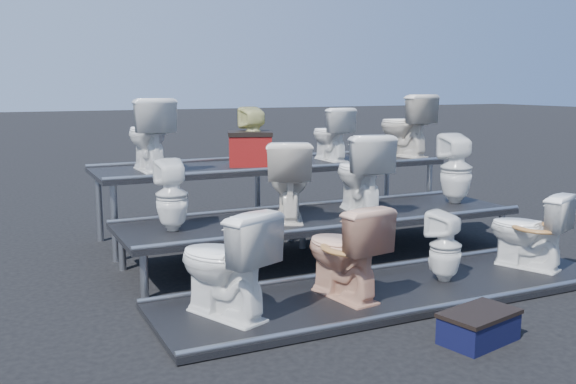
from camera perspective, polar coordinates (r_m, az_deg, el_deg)
name	(u,v)px	position (r m, az deg, el deg)	size (l,w,h in m)	color
ground	(323,259)	(6.77, 3.13, -5.94)	(80.00, 80.00, 0.00)	black
tier_front	(394,292)	(5.70, 9.42, -8.74)	(4.20, 1.20, 0.06)	black
tier_mid	(323,237)	(6.71, 3.15, -4.04)	(4.20, 1.20, 0.46)	black
tier_back	(273,199)	(7.81, -1.38, -0.58)	(4.20, 1.20, 0.86)	black
toilet_0	(224,263)	(4.88, -5.71, -6.27)	(0.47, 0.82, 0.84)	white
toilet_1	(344,250)	(5.31, 4.98, -5.20)	(0.44, 0.78, 0.79)	tan
toilet_2	(445,246)	(5.91, 13.80, -4.72)	(0.28, 0.29, 0.63)	white
toilet_3	(528,230)	(6.56, 20.57, -3.18)	(0.41, 0.72, 0.74)	white
toilet_4	(172,195)	(6.01, -10.28, -0.29)	(0.30, 0.31, 0.67)	white
toilet_5	(289,180)	(6.41, 0.05, 1.07)	(0.45, 0.78, 0.80)	silver
toilet_6	(361,173)	(6.81, 6.48, 1.69)	(0.47, 0.83, 0.84)	white
toilet_7	(456,169)	(7.55, 14.72, 2.02)	(0.36, 0.36, 0.79)	white
toilet_8	(149,134)	(7.24, -12.28, 5.02)	(0.45, 0.79, 0.80)	white
toilet_9	(254,136)	(7.62, -3.08, 5.00)	(0.31, 0.31, 0.68)	#CECB81
toilet_10	(331,134)	(8.07, 3.80, 5.18)	(0.37, 0.65, 0.66)	white
toilet_11	(404,125)	(8.66, 10.31, 5.85)	(0.46, 0.80, 0.82)	silver
red_crate	(250,151)	(7.55, -3.40, 3.69)	(0.49, 0.39, 0.35)	maroon
step_stool	(479,328)	(4.84, 16.60, -11.55)	(0.55, 0.33, 0.20)	black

